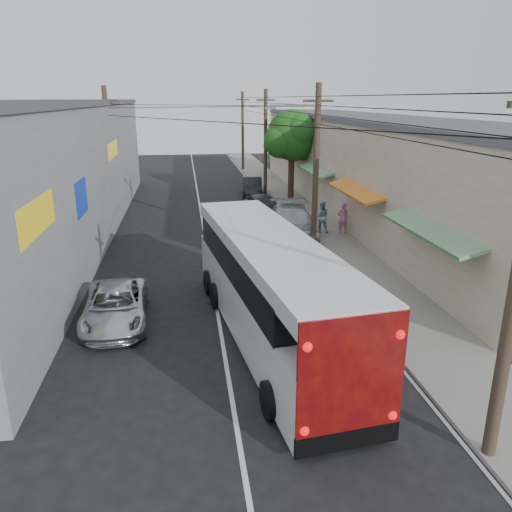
{
  "coord_description": "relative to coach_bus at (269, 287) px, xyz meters",
  "views": [
    {
      "loc": [
        -0.94,
        -10.07,
        7.29
      ],
      "look_at": [
        1.49,
        7.0,
        1.85
      ],
      "focal_mm": 35.0,
      "sensor_mm": 36.0,
      "label": 1
    }
  ],
  "objects": [
    {
      "name": "ground",
      "position": [
        -1.5,
        -4.21,
        -1.72
      ],
      "size": [
        120.0,
        120.0,
        0.0
      ],
      "primitive_type": "plane",
      "color": "black",
      "rests_on": "ground"
    },
    {
      "name": "building_right",
      "position": [
        9.49,
        17.79,
        1.43
      ],
      "size": [
        7.09,
        40.0,
        6.25
      ],
      "color": "beige",
      "rests_on": "ground"
    },
    {
      "name": "sidewalk",
      "position": [
        5.0,
        15.79,
        -1.66
      ],
      "size": [
        3.0,
        80.0,
        0.12
      ],
      "primitive_type": "cube",
      "color": "slate",
      "rests_on": "ground"
    },
    {
      "name": "pedestrian_near",
      "position": [
        6.1,
        11.65,
        -0.74
      ],
      "size": [
        0.64,
        0.43,
        1.73
      ],
      "primitive_type": "imported",
      "rotation": [
        0.0,
        0.0,
        3.17
      ],
      "color": "#C26695",
      "rests_on": "sidewalk"
    },
    {
      "name": "parked_car_far",
      "position": [
        2.75,
        24.32,
        -1.01
      ],
      "size": [
        1.97,
        4.44,
        1.42
      ],
      "primitive_type": "imported",
      "rotation": [
        0.0,
        0.0,
        -0.11
      ],
      "color": "black",
      "rests_on": "ground"
    },
    {
      "name": "street_tree",
      "position": [
        5.37,
        21.8,
        2.95
      ],
      "size": [
        4.4,
        4.0,
        6.6
      ],
      "color": "#3F2B19",
      "rests_on": "ground"
    },
    {
      "name": "utility_poles",
      "position": [
        1.63,
        16.11,
        2.41
      ],
      "size": [
        11.8,
        45.28,
        8.0
      ],
      "color": "#473828",
      "rests_on": "ground"
    },
    {
      "name": "building_left",
      "position": [
        -10.0,
        13.78,
        1.93
      ],
      "size": [
        7.2,
        36.0,
        7.25
      ],
      "color": "gray",
      "rests_on": "ground"
    },
    {
      "name": "parked_car_mid",
      "position": [
        2.3,
        15.79,
        -0.9
      ],
      "size": [
        2.24,
        4.93,
        1.64
      ],
      "primitive_type": "imported",
      "rotation": [
        0.0,
        0.0,
        0.06
      ],
      "color": "#29282D",
      "rests_on": "ground"
    },
    {
      "name": "parked_suv",
      "position": [
        3.1,
        11.11,
        -0.83
      ],
      "size": [
        3.28,
        6.42,
        1.78
      ],
      "primitive_type": "imported",
      "rotation": [
        0.0,
        0.0,
        -0.13
      ],
      "color": "#9E9DA4",
      "rests_on": "ground"
    },
    {
      "name": "coach_bus",
      "position": [
        0.0,
        0.0,
        0.0
      ],
      "size": [
        3.81,
        11.74,
        3.32
      ],
      "rotation": [
        0.0,
        0.0,
        0.13
      ],
      "color": "silver",
      "rests_on": "ground"
    },
    {
      "name": "jeepney",
      "position": [
        -4.95,
        1.75,
        -1.1
      ],
      "size": [
        2.31,
        4.59,
        1.25
      ],
      "primitive_type": "imported",
      "rotation": [
        0.0,
        0.0,
        0.05
      ],
      "color": "silver",
      "rests_on": "ground"
    },
    {
      "name": "pedestrian_far",
      "position": [
        4.98,
        12.05,
        -0.7
      ],
      "size": [
        0.97,
        0.81,
        1.8
      ],
      "primitive_type": "imported",
      "rotation": [
        0.0,
        0.0,
        2.99
      ],
      "color": "#869FC3",
      "rests_on": "sidewalk"
    }
  ]
}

